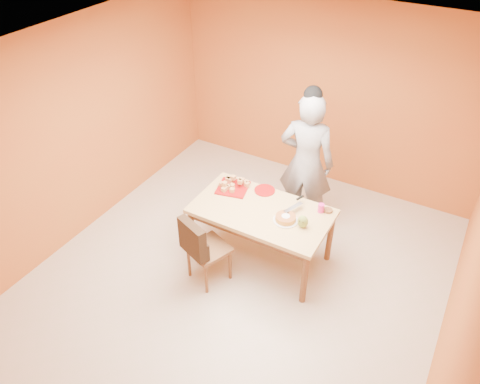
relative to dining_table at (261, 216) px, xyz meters
The scene contains 17 objects.
floor 0.79m from the dining_table, 98.54° to the right, with size 5.00×5.00×0.00m, color beige.
ceiling 2.08m from the dining_table, 98.54° to the right, with size 5.00×5.00×0.00m, color white.
wall_back 2.19m from the dining_table, 91.73° to the left, with size 4.50×4.50×0.00m, color #B9692A.
wall_left 2.45m from the dining_table, 169.74° to the right, with size 5.00×5.00×0.00m, color #B9692A.
wall_right 2.33m from the dining_table, 10.84° to the right, with size 5.00×5.00×0.00m, color #B9692A.
dining_table is the anchor object (origin of this frame).
dining_chair 0.74m from the dining_table, 121.24° to the right, with size 0.56×0.62×0.93m.
pastry_pile 0.57m from the dining_table, 158.24° to the left, with size 0.33×0.33×0.11m, color tan, non-canonical shape.
person 0.95m from the dining_table, 79.65° to the left, with size 0.70×0.46×1.91m, color gray.
pastry_platter 0.55m from the dining_table, 158.24° to the left, with size 0.36×0.36×0.02m, color maroon.
red_dinner_plate 0.39m from the dining_table, 111.81° to the left, with size 0.25×0.25×0.02m, color maroon.
white_cake_plate 0.34m from the dining_table, ahead, with size 0.28×0.28×0.01m, color silver.
sponge_cake 0.35m from the dining_table, ahead, with size 0.23×0.23×0.05m, color gold.
cake_server 0.40m from the dining_table, 22.48° to the left, with size 0.05×0.28×0.01m, color silver.
egg_ornament 0.56m from the dining_table, ahead, with size 0.12×0.10×0.15m, color olive.
magenta_glass 0.70m from the dining_table, 26.55° to the left, with size 0.07×0.07×0.11m, color #E32289.
checker_tin 0.77m from the dining_table, 27.24° to the left, with size 0.10×0.10×0.03m, color #3E2510.
Camera 1 is at (1.93, -3.40, 4.15)m, focal length 35.00 mm.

